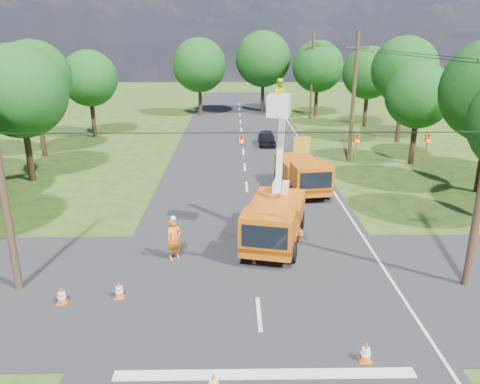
{
  "coord_description": "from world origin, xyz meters",
  "views": [
    {
      "loc": [
        -0.92,
        -14.66,
        9.62
      ],
      "look_at": [
        -0.59,
        6.31,
        2.6
      ],
      "focal_mm": 35.0,
      "sensor_mm": 36.0,
      "label": 1
    }
  ],
  "objects_px": {
    "traffic_cone_3": "(285,207)",
    "tree_far_c": "(318,67)",
    "bucket_truck": "(275,212)",
    "ground_worker": "(174,239)",
    "tree_right_c": "(419,96)",
    "tree_left_d": "(20,91)",
    "tree_right_e": "(369,73)",
    "tree_far_a": "(199,65)",
    "tree_left_f": "(89,79)",
    "second_truck": "(302,173)",
    "traffic_cone_5": "(62,295)",
    "pole_right_far": "(312,76)",
    "pole_left": "(1,182)",
    "traffic_cone_1": "(366,352)",
    "traffic_cone_2": "(300,233)",
    "tree_right_d": "(405,70)",
    "traffic_cone_0": "(213,383)",
    "traffic_cone_4": "(119,290)",
    "distant_car": "(267,138)",
    "tree_far_b": "(263,59)",
    "pole_right_mid": "(354,97)",
    "tree_left_e": "(34,77)"
  },
  "relations": [
    {
      "from": "tree_far_a",
      "to": "tree_far_c",
      "type": "xyz_separation_m",
      "value": [
        14.5,
        -1.0,
        -0.13
      ]
    },
    {
      "from": "traffic_cone_1",
      "to": "tree_far_c",
      "type": "xyz_separation_m",
      "value": [
        6.34,
        46.61,
        5.7
      ]
    },
    {
      "from": "distant_car",
      "to": "tree_left_e",
      "type": "distance_m",
      "value": 20.27
    },
    {
      "from": "bucket_truck",
      "to": "tree_far_c",
      "type": "relative_size",
      "value": 0.85
    },
    {
      "from": "second_truck",
      "to": "pole_right_mid",
      "type": "relative_size",
      "value": 0.64
    },
    {
      "from": "bucket_truck",
      "to": "second_truck",
      "type": "distance_m",
      "value": 8.44
    },
    {
      "from": "second_truck",
      "to": "traffic_cone_5",
      "type": "bearing_deg",
      "value": -137.06
    },
    {
      "from": "tree_right_c",
      "to": "tree_far_c",
      "type": "height_order",
      "value": "tree_far_c"
    },
    {
      "from": "traffic_cone_0",
      "to": "traffic_cone_4",
      "type": "height_order",
      "value": "same"
    },
    {
      "from": "traffic_cone_3",
      "to": "ground_worker",
      "type": "bearing_deg",
      "value": -134.36
    },
    {
      "from": "tree_left_e",
      "to": "tree_far_b",
      "type": "relative_size",
      "value": 0.91
    },
    {
      "from": "bucket_truck",
      "to": "traffic_cone_5",
      "type": "relative_size",
      "value": 11.02
    },
    {
      "from": "traffic_cone_5",
      "to": "pole_right_far",
      "type": "height_order",
      "value": "pole_right_far"
    },
    {
      "from": "traffic_cone_2",
      "to": "tree_right_d",
      "type": "bearing_deg",
      "value": 61.06
    },
    {
      "from": "ground_worker",
      "to": "pole_right_mid",
      "type": "relative_size",
      "value": 0.2
    },
    {
      "from": "pole_left",
      "to": "tree_far_a",
      "type": "bearing_deg",
      "value": 84.03
    },
    {
      "from": "second_truck",
      "to": "traffic_cone_4",
      "type": "relative_size",
      "value": 9.02
    },
    {
      "from": "distant_car",
      "to": "traffic_cone_2",
      "type": "distance_m",
      "value": 21.28
    },
    {
      "from": "pole_right_far",
      "to": "pole_left",
      "type": "bearing_deg",
      "value": -114.23
    },
    {
      "from": "bucket_truck",
      "to": "ground_worker",
      "type": "bearing_deg",
      "value": -147.18
    },
    {
      "from": "second_truck",
      "to": "traffic_cone_3",
      "type": "height_order",
      "value": "second_truck"
    },
    {
      "from": "tree_right_e",
      "to": "pole_left",
      "type": "bearing_deg",
      "value": -123.65
    },
    {
      "from": "traffic_cone_2",
      "to": "pole_left",
      "type": "height_order",
      "value": "pole_left"
    },
    {
      "from": "tree_right_c",
      "to": "distant_car",
      "type": "bearing_deg",
      "value": 148.1
    },
    {
      "from": "pole_right_far",
      "to": "tree_right_d",
      "type": "bearing_deg",
      "value": -64.14
    },
    {
      "from": "second_truck",
      "to": "tree_far_b",
      "type": "distance_m",
      "value": 33.27
    },
    {
      "from": "tree_far_b",
      "to": "tree_far_a",
      "type": "bearing_deg",
      "value": -165.96
    },
    {
      "from": "ground_worker",
      "to": "tree_far_b",
      "type": "xyz_separation_m",
      "value": [
        6.56,
        42.49,
        5.82
      ]
    },
    {
      "from": "distant_car",
      "to": "tree_left_f",
      "type": "xyz_separation_m",
      "value": [
        -17.03,
        4.17,
        5.03
      ]
    },
    {
      "from": "tree_left_f",
      "to": "tree_far_c",
      "type": "relative_size",
      "value": 0.92
    },
    {
      "from": "bucket_truck",
      "to": "traffic_cone_4",
      "type": "xyz_separation_m",
      "value": [
        -6.38,
        -4.93,
        -1.27
      ]
    },
    {
      "from": "tree_right_c",
      "to": "tree_right_e",
      "type": "height_order",
      "value": "tree_right_e"
    },
    {
      "from": "traffic_cone_5",
      "to": "tree_right_e",
      "type": "relative_size",
      "value": 0.08
    },
    {
      "from": "traffic_cone_3",
      "to": "tree_far_c",
      "type": "relative_size",
      "value": 0.08
    },
    {
      "from": "tree_right_e",
      "to": "tree_far_c",
      "type": "distance_m",
      "value": 8.22
    },
    {
      "from": "distant_car",
      "to": "pole_left",
      "type": "bearing_deg",
      "value": -113.66
    },
    {
      "from": "distant_car",
      "to": "traffic_cone_1",
      "type": "relative_size",
      "value": 5.4
    },
    {
      "from": "tree_right_c",
      "to": "tree_left_d",
      "type": "bearing_deg",
      "value": -171.93
    },
    {
      "from": "tree_left_e",
      "to": "tree_right_d",
      "type": "xyz_separation_m",
      "value": [
        31.6,
        5.0,
        0.19
      ]
    },
    {
      "from": "ground_worker",
      "to": "tree_left_d",
      "type": "relative_size",
      "value": 0.21
    },
    {
      "from": "distant_car",
      "to": "ground_worker",
      "type": "bearing_deg",
      "value": -103.19
    },
    {
      "from": "tree_right_c",
      "to": "tree_right_e",
      "type": "relative_size",
      "value": 0.91
    },
    {
      "from": "traffic_cone_5",
      "to": "ground_worker",
      "type": "bearing_deg",
      "value": 43.61
    },
    {
      "from": "tree_left_d",
      "to": "tree_left_f",
      "type": "relative_size",
      "value": 1.1
    },
    {
      "from": "tree_left_d",
      "to": "ground_worker",
      "type": "bearing_deg",
      "value": -47.52
    },
    {
      "from": "tree_right_c",
      "to": "tree_far_a",
      "type": "bearing_deg",
      "value": 127.17
    },
    {
      "from": "traffic_cone_0",
      "to": "traffic_cone_5",
      "type": "bearing_deg",
      "value": 140.96
    },
    {
      "from": "second_truck",
      "to": "traffic_cone_2",
      "type": "bearing_deg",
      "value": -106.42
    },
    {
      "from": "tree_right_e",
      "to": "ground_worker",
      "type": "bearing_deg",
      "value": -118.12
    },
    {
      "from": "ground_worker",
      "to": "tree_far_a",
      "type": "height_order",
      "value": "tree_far_a"
    }
  ]
}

